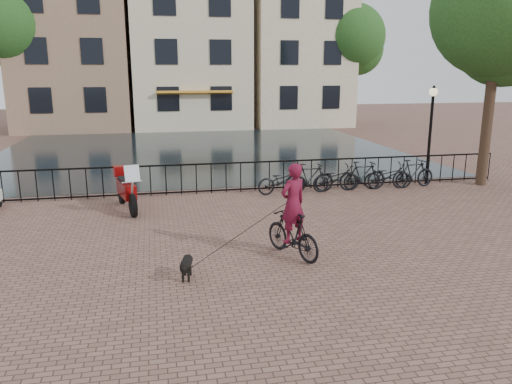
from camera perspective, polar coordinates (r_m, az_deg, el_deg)
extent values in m
plane|color=brown|center=(9.51, 3.73, -11.29)|extent=(100.00, 100.00, 0.00)
plane|color=black|center=(26.02, -6.40, 4.75)|extent=(20.00, 20.00, 0.00)
cube|color=black|center=(16.74, -3.47, 3.31)|extent=(20.00, 0.05, 0.05)
cube|color=black|center=(16.93, -3.42, 0.24)|extent=(20.00, 0.05, 0.05)
cube|color=#84684D|center=(38.70, -20.12, 15.85)|extent=(7.50, 9.00, 12.00)
cube|color=beige|center=(38.43, -7.72, 15.80)|extent=(8.00, 9.00, 11.00)
cube|color=orange|center=(33.75, -6.97, 11.21)|extent=(5.00, 0.60, 0.15)
cube|color=#C8B395|center=(39.86, 4.31, 16.89)|extent=(7.00, 9.00, 12.50)
cylinder|color=black|center=(36.36, -25.96, 11.00)|extent=(0.36, 0.36, 6.30)
sphere|color=#1A4517|center=(36.45, -26.58, 16.63)|extent=(5.04, 5.04, 5.04)
cylinder|color=black|center=(19.44, 25.08, 8.86)|extent=(0.36, 0.36, 5.60)
sphere|color=#1A4517|center=(19.50, 26.07, 18.23)|extent=(4.48, 4.48, 4.48)
cylinder|color=black|center=(38.11, 10.66, 11.91)|extent=(0.36, 0.36, 5.95)
sphere|color=#1A4517|center=(38.17, 10.90, 17.02)|extent=(4.76, 4.76, 4.76)
cylinder|color=black|center=(18.69, 19.21, 5.53)|extent=(0.10, 0.10, 3.20)
sphere|color=beige|center=(18.55, 19.62, 10.73)|extent=(0.30, 0.30, 0.30)
imported|color=black|center=(11.02, 4.19, -4.71)|extent=(1.20, 1.85, 1.08)
imported|color=maroon|center=(10.78, 4.27, -0.37)|extent=(0.91, 0.78, 2.11)
imported|color=black|center=(16.62, 3.01, 1.31)|extent=(1.78, 0.80, 0.90)
imported|color=black|center=(16.87, 6.14, 1.61)|extent=(1.68, 0.52, 1.00)
imported|color=black|center=(17.19, 9.15, 1.57)|extent=(1.76, 0.73, 0.90)
imported|color=black|center=(17.54, 12.07, 1.84)|extent=(1.67, 0.49, 1.00)
imported|color=black|center=(17.95, 14.84, 1.79)|extent=(1.76, 0.74, 0.90)
imported|color=black|center=(18.38, 17.51, 2.04)|extent=(1.71, 0.66, 1.00)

